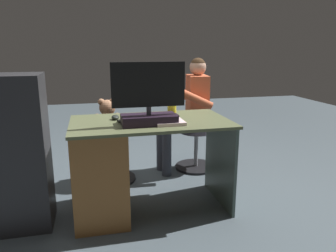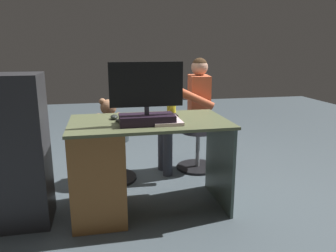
# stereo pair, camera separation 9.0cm
# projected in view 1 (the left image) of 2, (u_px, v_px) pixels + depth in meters

# --- Properties ---
(ground_plane) EXTENTS (10.00, 10.00, 0.00)m
(ground_plane) POSITION_uv_depth(u_px,v_px,m) (144.00, 188.00, 3.11)
(ground_plane) COLOR #455158
(desk) EXTENTS (1.24, 0.71, 0.75)m
(desk) POSITION_uv_depth(u_px,v_px,m) (111.00, 166.00, 2.57)
(desk) COLOR #585E3E
(desk) RESTS_ON ground_plane
(monitor) EXTENTS (0.55, 0.21, 0.46)m
(monitor) POSITION_uv_depth(u_px,v_px,m) (149.00, 104.00, 2.40)
(monitor) COLOR black
(monitor) RESTS_ON desk
(keyboard) EXTENTS (0.42, 0.14, 0.02)m
(keyboard) POSITION_uv_depth(u_px,v_px,m) (153.00, 116.00, 2.67)
(keyboard) COLOR black
(keyboard) RESTS_ON desk
(computer_mouse) EXTENTS (0.06, 0.10, 0.04)m
(computer_mouse) POSITION_uv_depth(u_px,v_px,m) (115.00, 117.00, 2.59)
(computer_mouse) COLOR #232825
(computer_mouse) RESTS_ON desk
(cup) EXTENTS (0.08, 0.08, 0.11)m
(cup) POSITION_uv_depth(u_px,v_px,m) (172.00, 108.00, 2.76)
(cup) COLOR yellow
(cup) RESTS_ON desk
(tv_remote) EXTENTS (0.09, 0.16, 0.02)m
(tv_remote) POSITION_uv_depth(u_px,v_px,m) (124.00, 122.00, 2.45)
(tv_remote) COLOR black
(tv_remote) RESTS_ON desk
(notebook_binder) EXTENTS (0.22, 0.30, 0.02)m
(notebook_binder) POSITION_uv_depth(u_px,v_px,m) (168.00, 121.00, 2.49)
(notebook_binder) COLOR silver
(notebook_binder) RESTS_ON desk
(office_chair_teddy) EXTENTS (0.51, 0.51, 0.48)m
(office_chair_teddy) POSITION_uv_depth(u_px,v_px,m) (109.00, 156.00, 3.24)
(office_chair_teddy) COLOR black
(office_chair_teddy) RESTS_ON ground_plane
(teddy_bear) EXTENTS (0.26, 0.26, 0.36)m
(teddy_bear) POSITION_uv_depth(u_px,v_px,m) (108.00, 119.00, 3.16)
(teddy_bear) COLOR #A27050
(teddy_bear) RESTS_ON office_chair_teddy
(visitor_chair) EXTENTS (0.46, 0.46, 0.48)m
(visitor_chair) POSITION_uv_depth(u_px,v_px,m) (196.00, 144.00, 3.57)
(visitor_chair) COLOR black
(visitor_chair) RESTS_ON ground_plane
(person) EXTENTS (0.56, 0.52, 1.21)m
(person) POSITION_uv_depth(u_px,v_px,m) (189.00, 106.00, 3.43)
(person) COLOR #D9623C
(person) RESTS_ON ground_plane
(equipment_rack) EXTENTS (0.44, 0.36, 1.14)m
(equipment_rack) POSITION_uv_depth(u_px,v_px,m) (16.00, 154.00, 2.34)
(equipment_rack) COLOR #27272A
(equipment_rack) RESTS_ON ground_plane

